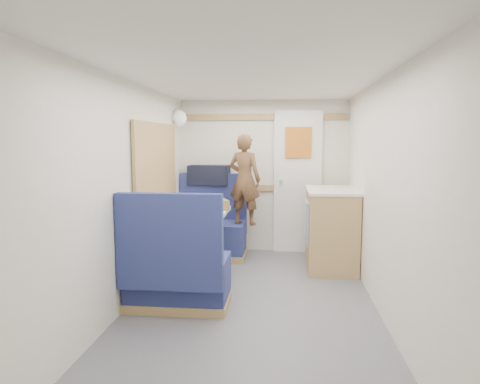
# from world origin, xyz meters

# --- Properties ---
(floor) EXTENTS (4.50, 4.50, 0.00)m
(floor) POSITION_xyz_m (0.00, 0.00, 0.00)
(floor) COLOR #515156
(floor) RESTS_ON ground
(ceiling) EXTENTS (4.50, 4.50, 0.00)m
(ceiling) POSITION_xyz_m (0.00, 0.00, 2.00)
(ceiling) COLOR silver
(ceiling) RESTS_ON wall_back
(wall_back) EXTENTS (2.20, 0.02, 2.00)m
(wall_back) POSITION_xyz_m (0.00, 2.25, 1.00)
(wall_back) COLOR silver
(wall_back) RESTS_ON floor
(wall_left) EXTENTS (0.02, 4.50, 2.00)m
(wall_left) POSITION_xyz_m (-1.10, 0.00, 1.00)
(wall_left) COLOR silver
(wall_left) RESTS_ON floor
(wall_right) EXTENTS (0.02, 4.50, 2.00)m
(wall_right) POSITION_xyz_m (1.10, 0.00, 1.00)
(wall_right) COLOR silver
(wall_right) RESTS_ON floor
(oak_trim_low) EXTENTS (2.15, 0.02, 0.08)m
(oak_trim_low) POSITION_xyz_m (0.00, 2.23, 0.85)
(oak_trim_low) COLOR #9A7745
(oak_trim_low) RESTS_ON wall_back
(oak_trim_high) EXTENTS (2.15, 0.02, 0.08)m
(oak_trim_high) POSITION_xyz_m (0.00, 2.23, 1.78)
(oak_trim_high) COLOR #9A7745
(oak_trim_high) RESTS_ON wall_back
(side_window) EXTENTS (0.04, 1.30, 0.72)m
(side_window) POSITION_xyz_m (-1.08, 1.00, 1.25)
(side_window) COLOR gray
(side_window) RESTS_ON wall_left
(rear_door) EXTENTS (0.62, 0.12, 1.86)m
(rear_door) POSITION_xyz_m (0.45, 2.22, 0.97)
(rear_door) COLOR white
(rear_door) RESTS_ON wall_back
(dinette_table) EXTENTS (0.62, 0.92, 0.72)m
(dinette_table) POSITION_xyz_m (-0.65, 1.00, 0.57)
(dinette_table) COLOR white
(dinette_table) RESTS_ON floor
(bench_far) EXTENTS (0.90, 0.59, 1.05)m
(bench_far) POSITION_xyz_m (-0.65, 1.86, 0.30)
(bench_far) COLOR navy
(bench_far) RESTS_ON floor
(bench_near) EXTENTS (0.90, 0.59, 1.05)m
(bench_near) POSITION_xyz_m (-0.65, 0.14, 0.30)
(bench_near) COLOR navy
(bench_near) RESTS_ON floor
(ledge) EXTENTS (0.90, 0.14, 0.04)m
(ledge) POSITION_xyz_m (-0.65, 2.12, 0.88)
(ledge) COLOR #9A7745
(ledge) RESTS_ON bench_far
(dome_light) EXTENTS (0.20, 0.20, 0.20)m
(dome_light) POSITION_xyz_m (-1.04, 1.85, 1.75)
(dome_light) COLOR white
(dome_light) RESTS_ON wall_left
(galley_counter) EXTENTS (0.57, 0.92, 0.92)m
(galley_counter) POSITION_xyz_m (0.82, 1.55, 0.47)
(galley_counter) COLOR #9A7745
(galley_counter) RESTS_ON floor
(person) EXTENTS (0.47, 0.38, 1.11)m
(person) POSITION_xyz_m (-0.20, 1.74, 1.00)
(person) COLOR brown
(person) RESTS_ON bench_far
(duffel_bag) EXTENTS (0.54, 0.29, 0.25)m
(duffel_bag) POSITION_xyz_m (-0.71, 2.12, 1.03)
(duffel_bag) COLOR black
(duffel_bag) RESTS_ON ledge
(tray) EXTENTS (0.27, 0.35, 0.02)m
(tray) POSITION_xyz_m (-0.46, 0.70, 0.73)
(tray) COLOR white
(tray) RESTS_ON dinette_table
(orange_fruit) EXTENTS (0.08, 0.08, 0.08)m
(orange_fruit) POSITION_xyz_m (-0.55, 0.73, 0.78)
(orange_fruit) COLOR #E54F0A
(orange_fruit) RESTS_ON tray
(cheese_block) EXTENTS (0.12, 0.08, 0.04)m
(cheese_block) POSITION_xyz_m (-0.53, 0.75, 0.76)
(cheese_block) COLOR #D7BD7C
(cheese_block) RESTS_ON tray
(wine_glass) EXTENTS (0.08, 0.08, 0.17)m
(wine_glass) POSITION_xyz_m (-0.71, 1.04, 0.84)
(wine_glass) COLOR white
(wine_glass) RESTS_ON dinette_table
(tumbler_left) EXTENTS (0.07, 0.07, 0.11)m
(tumbler_left) POSITION_xyz_m (-0.85, 0.70, 0.77)
(tumbler_left) COLOR white
(tumbler_left) RESTS_ON dinette_table
(tumbler_mid) EXTENTS (0.07, 0.07, 0.12)m
(tumbler_mid) POSITION_xyz_m (-0.69, 1.25, 0.78)
(tumbler_mid) COLOR white
(tumbler_mid) RESTS_ON dinette_table
(tumbler_right) EXTENTS (0.08, 0.08, 0.12)m
(tumbler_right) POSITION_xyz_m (-0.58, 0.98, 0.78)
(tumbler_right) COLOR white
(tumbler_right) RESTS_ON dinette_table
(beer_glass) EXTENTS (0.06, 0.06, 0.10)m
(beer_glass) POSITION_xyz_m (-0.48, 1.23, 0.77)
(beer_glass) COLOR brown
(beer_glass) RESTS_ON dinette_table
(pepper_grinder) EXTENTS (0.03, 0.03, 0.09)m
(pepper_grinder) POSITION_xyz_m (-0.60, 0.92, 0.77)
(pepper_grinder) COLOR black
(pepper_grinder) RESTS_ON dinette_table
(salt_grinder) EXTENTS (0.04, 0.04, 0.10)m
(salt_grinder) POSITION_xyz_m (-0.58, 1.04, 0.77)
(salt_grinder) COLOR silver
(salt_grinder) RESTS_ON dinette_table
(bread_loaf) EXTENTS (0.24, 0.30, 0.11)m
(bread_loaf) POSITION_xyz_m (-0.43, 1.19, 0.77)
(bread_loaf) COLOR brown
(bread_loaf) RESTS_ON dinette_table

